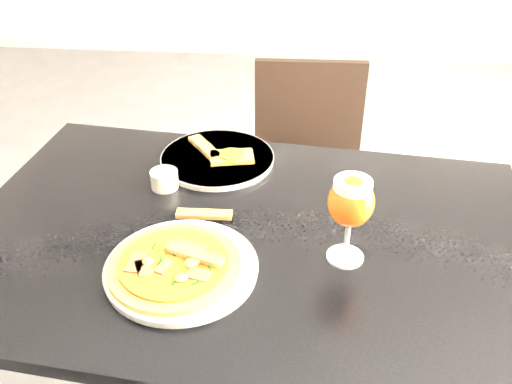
# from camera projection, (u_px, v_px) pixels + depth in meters

# --- Properties ---
(dining_table) EXTENTS (1.28, 0.92, 0.75)m
(dining_table) POSITION_uv_depth(u_px,v_px,m) (245.00, 265.00, 1.25)
(dining_table) COLOR black
(dining_table) RESTS_ON ground
(chair_far) EXTENTS (0.39, 0.39, 0.83)m
(chair_far) POSITION_uv_depth(u_px,v_px,m) (306.00, 178.00, 1.93)
(chair_far) COLOR black
(chair_far) RESTS_ON ground
(plate_main) EXTENTS (0.39, 0.39, 0.02)m
(plate_main) POSITION_uv_depth(u_px,v_px,m) (182.00, 269.00, 1.09)
(plate_main) COLOR silver
(plate_main) RESTS_ON dining_table
(pizza) EXTENTS (0.25, 0.25, 0.03)m
(pizza) POSITION_uv_depth(u_px,v_px,m) (175.00, 265.00, 1.08)
(pizza) COLOR #9A5D25
(pizza) RESTS_ON plate_main
(plate_second) EXTENTS (0.36, 0.36, 0.02)m
(plate_second) POSITION_uv_depth(u_px,v_px,m) (217.00, 159.00, 1.44)
(plate_second) COLOR silver
(plate_second) RESTS_ON dining_table
(crust_scraps) EXTENTS (0.18, 0.15, 0.01)m
(crust_scraps) POSITION_uv_depth(u_px,v_px,m) (223.00, 153.00, 1.43)
(crust_scraps) COLOR #9A5D25
(crust_scraps) RESTS_ON plate_second
(loose_crust) EXTENTS (0.12, 0.03, 0.01)m
(loose_crust) POSITION_uv_depth(u_px,v_px,m) (204.00, 214.00, 1.25)
(loose_crust) COLOR #9A5D25
(loose_crust) RESTS_ON dining_table
(sauce_cup) EXTENTS (0.06, 0.06, 0.04)m
(sauce_cup) POSITION_uv_depth(u_px,v_px,m) (164.00, 179.00, 1.33)
(sauce_cup) COLOR beige
(sauce_cup) RESTS_ON dining_table
(beer_glass) EXTENTS (0.09, 0.09, 0.19)m
(beer_glass) POSITION_uv_depth(u_px,v_px,m) (351.00, 202.00, 1.06)
(beer_glass) COLOR silver
(beer_glass) RESTS_ON dining_table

